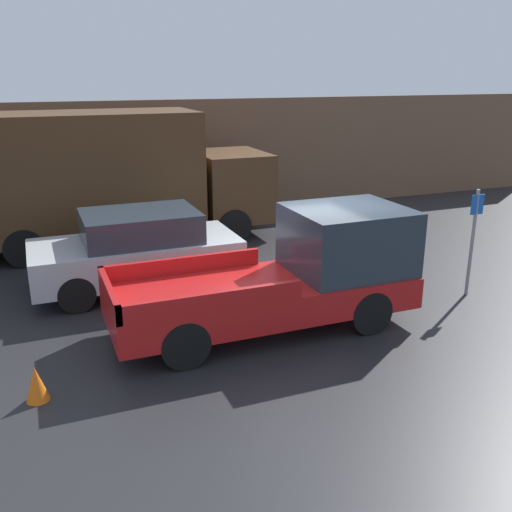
# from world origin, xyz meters

# --- Properties ---
(ground_plane) EXTENTS (60.00, 60.00, 0.00)m
(ground_plane) POSITION_xyz_m (0.00, 0.00, 0.00)
(ground_plane) COLOR #232326
(building_wall) EXTENTS (28.00, 0.15, 3.64)m
(building_wall) POSITION_xyz_m (0.00, 7.92, 1.82)
(building_wall) COLOR brown
(building_wall) RESTS_ON ground
(pickup_truck) EXTENTS (5.42, 2.00, 2.09)m
(pickup_truck) POSITION_xyz_m (-0.53, -0.83, 0.97)
(pickup_truck) COLOR red
(pickup_truck) RESTS_ON ground
(car) EXTENTS (4.29, 1.99, 1.67)m
(car) POSITION_xyz_m (-2.84, 2.08, 0.85)
(car) COLOR #B7BABF
(car) RESTS_ON ground
(delivery_truck) EXTENTS (8.46, 2.54, 3.49)m
(delivery_truck) POSITION_xyz_m (-3.16, 5.60, 1.85)
(delivery_truck) COLOR #472D19
(delivery_truck) RESTS_ON ground
(parking_sign) EXTENTS (0.30, 0.07, 2.23)m
(parking_sign) POSITION_xyz_m (3.41, -0.90, 1.26)
(parking_sign) COLOR gray
(parking_sign) RESTS_ON ground
(traffic_cone) EXTENTS (0.33, 0.33, 0.52)m
(traffic_cone) POSITION_xyz_m (-5.04, -1.84, 0.26)
(traffic_cone) COLOR orange
(traffic_cone) RESTS_ON ground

